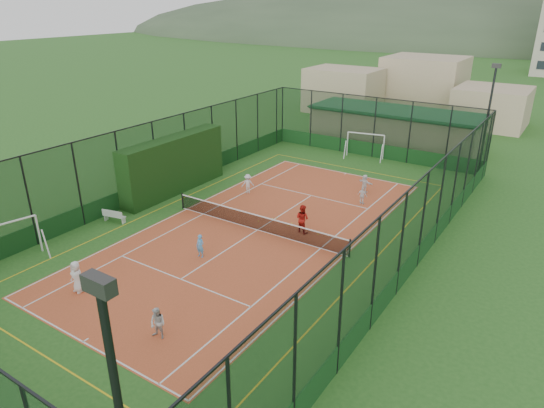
{
  "coord_description": "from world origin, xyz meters",
  "views": [
    {
      "loc": [
        14.52,
        -20.6,
        12.28
      ],
      "look_at": [
        0.13,
        1.34,
        1.2
      ],
      "focal_mm": 32.0,
      "sensor_mm": 36.0,
      "label": 1
    }
  ],
  "objects_px": {
    "white_bench": "(114,216)",
    "child_far_back": "(365,183)",
    "clubhouse": "(395,127)",
    "child_near_left": "(77,277)",
    "coach": "(302,219)",
    "futsal_goal_far": "(365,146)",
    "child_near_right": "(158,323)",
    "child_near_mid": "(200,246)",
    "child_far_right": "(362,195)",
    "floodlight_ne": "(487,123)",
    "child_far_left": "(248,184)",
    "futsal_goal_near": "(7,243)"
  },
  "relations": [
    {
      "from": "child_far_right",
      "to": "clubhouse",
      "type": "bearing_deg",
      "value": -68.18
    },
    {
      "from": "futsal_goal_far",
      "to": "child_far_back",
      "type": "xyz_separation_m",
      "value": [
        3.21,
        -7.49,
        -0.38
      ]
    },
    {
      "from": "child_far_back",
      "to": "futsal_goal_near",
      "type": "bearing_deg",
      "value": 75.79
    },
    {
      "from": "child_near_left",
      "to": "child_far_left",
      "type": "distance_m",
      "value": 14.16
    },
    {
      "from": "white_bench",
      "to": "child_near_mid",
      "type": "relative_size",
      "value": 1.16
    },
    {
      "from": "clubhouse",
      "to": "floodlight_ne",
      "type": "bearing_deg",
      "value": -32.12
    },
    {
      "from": "child_near_mid",
      "to": "coach",
      "type": "relative_size",
      "value": 0.74
    },
    {
      "from": "coach",
      "to": "child_near_left",
      "type": "bearing_deg",
      "value": 72.29
    },
    {
      "from": "child_far_left",
      "to": "child_far_right",
      "type": "relative_size",
      "value": 1.16
    },
    {
      "from": "child_near_right",
      "to": "child_far_left",
      "type": "height_order",
      "value": "child_far_left"
    },
    {
      "from": "clubhouse",
      "to": "child_near_left",
      "type": "xyz_separation_m",
      "value": [
        -3.17,
        -31.69,
        -0.8
      ]
    },
    {
      "from": "white_bench",
      "to": "child_near_left",
      "type": "bearing_deg",
      "value": -64.37
    },
    {
      "from": "white_bench",
      "to": "coach",
      "type": "bearing_deg",
      "value": 13.84
    },
    {
      "from": "floodlight_ne",
      "to": "futsal_goal_far",
      "type": "xyz_separation_m",
      "value": [
        -9.09,
        -0.08,
        -3.11
      ]
    },
    {
      "from": "child_far_back",
      "to": "futsal_goal_far",
      "type": "bearing_deg",
      "value": -50.37
    },
    {
      "from": "floodlight_ne",
      "to": "futsal_goal_far",
      "type": "bearing_deg",
      "value": -179.51
    },
    {
      "from": "floodlight_ne",
      "to": "child_far_back",
      "type": "xyz_separation_m",
      "value": [
        -5.88,
        -7.57,
        -3.49
      ]
    },
    {
      "from": "floodlight_ne",
      "to": "child_far_left",
      "type": "distance_m",
      "value": 17.77
    },
    {
      "from": "floodlight_ne",
      "to": "futsal_goal_near",
      "type": "height_order",
      "value": "floodlight_ne"
    },
    {
      "from": "futsal_goal_near",
      "to": "child_near_right",
      "type": "bearing_deg",
      "value": -78.15
    },
    {
      "from": "futsal_goal_far",
      "to": "child_near_right",
      "type": "xyz_separation_m",
      "value": [
        2.78,
        -26.58,
        -0.33
      ]
    },
    {
      "from": "child_near_right",
      "to": "child_far_left",
      "type": "distance_m",
      "value": 15.77
    },
    {
      "from": "floodlight_ne",
      "to": "coach",
      "type": "height_order",
      "value": "floodlight_ne"
    },
    {
      "from": "floodlight_ne",
      "to": "white_bench",
      "type": "distance_m",
      "value": 26.39
    },
    {
      "from": "child_near_right",
      "to": "futsal_goal_near",
      "type": "bearing_deg",
      "value": 171.65
    },
    {
      "from": "child_near_left",
      "to": "child_far_back",
      "type": "distance_m",
      "value": 19.62
    },
    {
      "from": "child_near_mid",
      "to": "child_far_right",
      "type": "height_order",
      "value": "child_near_mid"
    },
    {
      "from": "white_bench",
      "to": "child_far_back",
      "type": "height_order",
      "value": "child_far_back"
    },
    {
      "from": "futsal_goal_near",
      "to": "child_far_back",
      "type": "height_order",
      "value": "futsal_goal_near"
    },
    {
      "from": "futsal_goal_far",
      "to": "child_near_left",
      "type": "height_order",
      "value": "futsal_goal_far"
    },
    {
      "from": "futsal_goal_far",
      "to": "coach",
      "type": "distance_m",
      "value": 15.57
    },
    {
      "from": "child_far_left",
      "to": "floodlight_ne",
      "type": "bearing_deg",
      "value": -179.96
    },
    {
      "from": "white_bench",
      "to": "child_far_left",
      "type": "relative_size",
      "value": 1.07
    },
    {
      "from": "child_near_right",
      "to": "coach",
      "type": "bearing_deg",
      "value": 82.98
    },
    {
      "from": "clubhouse",
      "to": "child_near_mid",
      "type": "xyz_separation_m",
      "value": [
        -0.66,
        -26.18,
        -0.95
      ]
    },
    {
      "from": "white_bench",
      "to": "child_far_back",
      "type": "bearing_deg",
      "value": 38.24
    },
    {
      "from": "clubhouse",
      "to": "child_far_right",
      "type": "height_order",
      "value": "clubhouse"
    },
    {
      "from": "child_near_left",
      "to": "child_far_back",
      "type": "xyz_separation_m",
      "value": [
        5.89,
        18.72,
        -0.14
      ]
    },
    {
      "from": "floodlight_ne",
      "to": "coach",
      "type": "xyz_separation_m",
      "value": [
        -6.33,
        -15.4,
        -3.28
      ]
    },
    {
      "from": "white_bench",
      "to": "child_near_right",
      "type": "distance_m",
      "value": 11.91
    },
    {
      "from": "clubhouse",
      "to": "child_far_back",
      "type": "height_order",
      "value": "clubhouse"
    },
    {
      "from": "white_bench",
      "to": "coach",
      "type": "xyz_separation_m",
      "value": [
        10.07,
        4.94,
        0.44
      ]
    },
    {
      "from": "child_far_back",
      "to": "clubhouse",
      "type": "bearing_deg",
      "value": -61.69
    },
    {
      "from": "clubhouse",
      "to": "white_bench",
      "type": "xyz_separation_m",
      "value": [
        -7.8,
        -25.74,
        -1.17
      ]
    },
    {
      "from": "coach",
      "to": "white_bench",
      "type": "bearing_deg",
      "value": 34.94
    },
    {
      "from": "child_far_right",
      "to": "floodlight_ne",
      "type": "bearing_deg",
      "value": -109.17
    },
    {
      "from": "child_far_right",
      "to": "futsal_goal_near",
      "type": "bearing_deg",
      "value": 63.48
    },
    {
      "from": "floodlight_ne",
      "to": "white_bench",
      "type": "height_order",
      "value": "floodlight_ne"
    },
    {
      "from": "child_far_back",
      "to": "white_bench",
      "type": "bearing_deg",
      "value": 66.98
    },
    {
      "from": "futsal_goal_far",
      "to": "child_near_left",
      "type": "bearing_deg",
      "value": -107.27
    }
  ]
}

